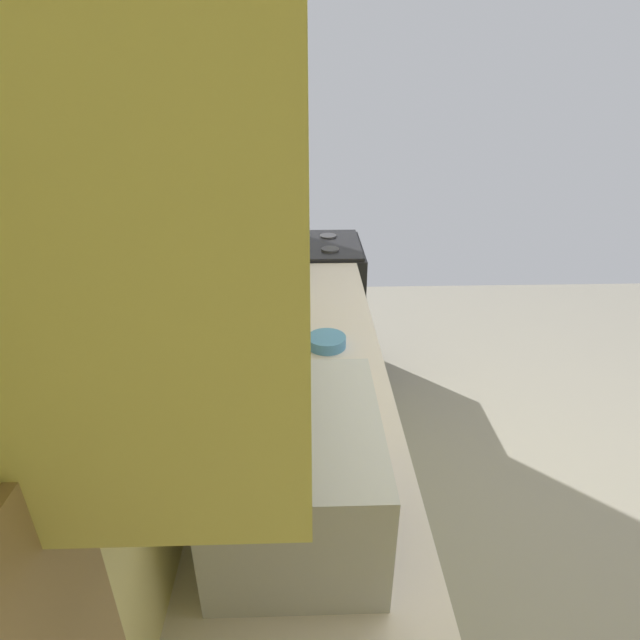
{
  "coord_description": "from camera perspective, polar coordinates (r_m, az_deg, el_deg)",
  "views": [
    {
      "loc": [
        -1.62,
        1.11,
        1.94
      ],
      "look_at": [
        -0.38,
        1.07,
        1.32
      ],
      "focal_mm": 28.18,
      "sensor_mm": 36.0,
      "label": 1
    }
  ],
  "objects": [
    {
      "name": "counter_run",
      "position": [
        1.94,
        -1.49,
        -22.93
      ],
      "size": [
        3.01,
        0.61,
        0.93
      ],
      "color": "#E0DF75",
      "rests_on": "ground_plane"
    },
    {
      "name": "wall_back",
      "position": [
        1.76,
        -13.52,
        6.01
      ],
      "size": [
        3.85,
        0.12,
        2.69
      ],
      "primitive_type": "cube",
      "color": "#E3D484",
      "rests_on": "ground_plane"
    },
    {
      "name": "microwave",
      "position": [
        1.25,
        -2.56,
        -16.73
      ],
      "size": [
        0.51,
        0.4,
        0.31
      ],
      "color": "#B7BABF",
      "rests_on": "counter_run"
    },
    {
      "name": "ground_plane",
      "position": [
        2.76,
        24.23,
        -21.22
      ],
      "size": [
        5.97,
        5.97,
        0.0
      ],
      "primitive_type": "plane",
      "color": "gray"
    },
    {
      "name": "oven_range",
      "position": [
        3.41,
        -1.06,
        1.16
      ],
      "size": [
        0.63,
        0.68,
        1.11
      ],
      "color": "black",
      "rests_on": "ground_plane"
    },
    {
      "name": "bowl",
      "position": [
        2.04,
        0.77,
        -2.4
      ],
      "size": [
        0.16,
        0.16,
        0.04
      ],
      "color": "#4C8CBF",
      "rests_on": "counter_run"
    },
    {
      "name": "upper_cabinets",
      "position": [
        1.28,
        -8.89,
        19.09
      ],
      "size": [
        1.78,
        0.3,
        0.58
      ],
      "color": "#E0DC79"
    }
  ]
}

